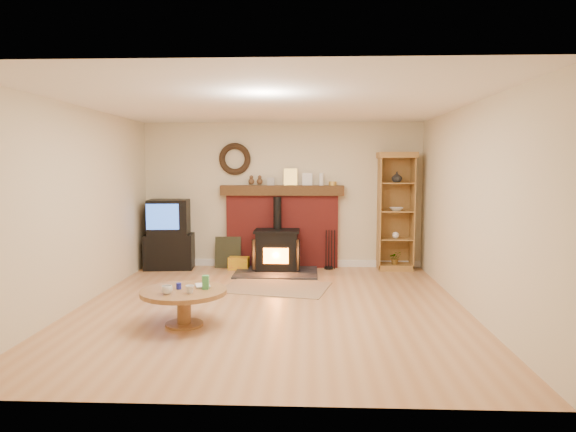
{
  "coord_description": "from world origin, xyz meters",
  "views": [
    {
      "loc": [
        0.5,
        -6.49,
        1.83
      ],
      "look_at": [
        0.18,
        1.0,
        1.09
      ],
      "focal_mm": 32.0,
      "sensor_mm": 36.0,
      "label": 1
    }
  ],
  "objects_px": {
    "tv_unit": "(169,236)",
    "wood_stove": "(277,251)",
    "coffee_table": "(184,296)",
    "curio_cabinet": "(395,211)"
  },
  "relations": [
    {
      "from": "wood_stove",
      "to": "coffee_table",
      "type": "bearing_deg",
      "value": -105.64
    },
    {
      "from": "tv_unit",
      "to": "curio_cabinet",
      "type": "relative_size",
      "value": 0.6
    },
    {
      "from": "tv_unit",
      "to": "wood_stove",
      "type": "bearing_deg",
      "value": -5.76
    },
    {
      "from": "tv_unit",
      "to": "coffee_table",
      "type": "xyz_separation_m",
      "value": [
        1.07,
        -3.28,
        -0.25
      ]
    },
    {
      "from": "curio_cabinet",
      "to": "coffee_table",
      "type": "distance_m",
      "value": 4.53
    },
    {
      "from": "wood_stove",
      "to": "tv_unit",
      "type": "height_order",
      "value": "wood_stove"
    },
    {
      "from": "tv_unit",
      "to": "curio_cabinet",
      "type": "xyz_separation_m",
      "value": [
        4.01,
        0.09,
        0.44
      ]
    },
    {
      "from": "wood_stove",
      "to": "tv_unit",
      "type": "xyz_separation_m",
      "value": [
        -1.93,
        0.2,
        0.24
      ]
    },
    {
      "from": "wood_stove",
      "to": "tv_unit",
      "type": "distance_m",
      "value": 1.96
    },
    {
      "from": "curio_cabinet",
      "to": "coffee_table",
      "type": "relative_size",
      "value": 2.1
    }
  ]
}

